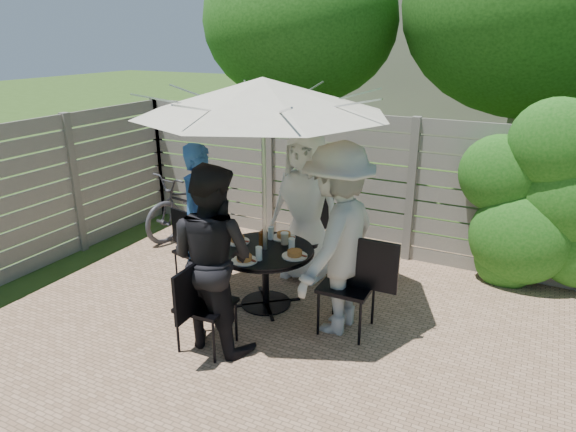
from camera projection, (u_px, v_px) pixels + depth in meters
The scene contains 21 objects.
backyard_envelope at pixel (499, 42), 11.90m from camera, with size 60.00×60.00×5.00m.
patio_table at pixel (265, 266), 5.40m from camera, with size 1.09×1.09×0.66m.
umbrella at pixel (263, 96), 4.81m from camera, with size 2.68×2.68×2.40m.
chair_back at pixel (311, 250), 6.23m from camera, with size 0.55×0.73×0.96m.
person_back at pixel (306, 207), 5.92m from camera, with size 0.87×0.56×1.78m, color white.
chair_left at pixel (197, 263), 5.95m from camera, with size 0.65×0.49×0.86m.
person_left at pixel (203, 218), 5.69m from camera, with size 0.61×0.40×1.68m, color #235099.
chair_front at pixel (206, 323), 4.69m from camera, with size 0.46×0.68×0.92m.
person_front at pixel (212, 258), 4.60m from camera, with size 0.85×0.66×1.75m, color black.
chair_right at pixel (348, 304), 4.97m from camera, with size 0.73×0.49×1.00m.
person_right at pixel (337, 240), 4.82m from camera, with size 1.21×0.70×1.88m, color #A5A3A0.
plate_back at pixel (284, 236), 5.61m from camera, with size 0.26×0.26×0.06m.
plate_left at pixel (238, 240), 5.51m from camera, with size 0.26×0.26×0.06m.
plate_front at pixel (244, 259), 5.04m from camera, with size 0.26×0.26×0.06m.
plate_right at pixel (295, 254), 5.14m from camera, with size 0.26×0.26×0.06m.
glass_back at pixel (271, 233), 5.57m from camera, with size 0.07×0.07×0.14m, color silver.
glass_front at pixel (259, 253), 5.05m from camera, with size 0.07×0.07×0.14m, color silver.
glass_right at pixel (292, 245), 5.26m from camera, with size 0.07×0.07×0.14m, color silver.
syrup_jug at pixel (263, 239), 5.38m from camera, with size 0.09×0.09×0.16m, color #59280C.
coffee_cup at pixel (285, 239), 5.44m from camera, with size 0.08×0.08×0.12m, color #C6B293.
bicycle at pixel (197, 201), 7.47m from camera, with size 0.63×1.81×0.95m, color #333338.
Camera 1 is at (1.40, -3.14, 2.77)m, focal length 32.00 mm.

